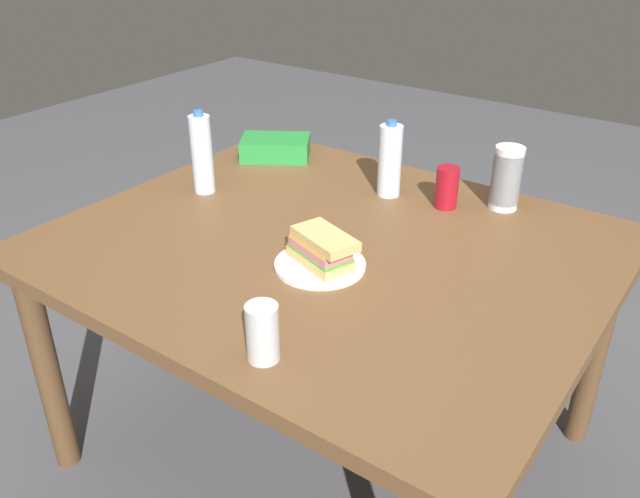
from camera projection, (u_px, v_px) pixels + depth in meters
ground_plane at (327, 447)px, 2.10m from camera, size 8.00×8.00×0.00m
dining_table at (329, 268)px, 1.78m from camera, size 1.40×1.18×0.74m
paper_plate at (320, 265)px, 1.62m from camera, size 0.22×0.22×0.01m
sandwich at (322, 248)px, 1.59m from camera, size 0.20×0.14×0.08m
soda_can_red at (447, 187)px, 1.90m from camera, size 0.07×0.07×0.12m
chip_bag at (275, 148)px, 2.27m from camera, size 0.27×0.25×0.07m
water_bottle_tall at (202, 154)px, 1.97m from camera, size 0.06×0.06×0.25m
plastic_cup_stack at (506, 178)px, 1.88m from camera, size 0.08×0.08×0.18m
water_bottle_spare at (390, 161)px, 1.96m from camera, size 0.07×0.07×0.23m
soda_can_silver at (263, 333)px, 1.28m from camera, size 0.07×0.07×0.12m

